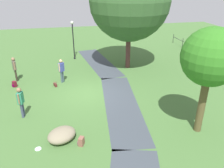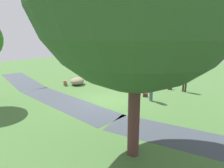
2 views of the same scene
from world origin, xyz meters
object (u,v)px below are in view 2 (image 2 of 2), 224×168
object	(u,v)px
handbag_on_grass	(145,95)
frisbee_on_grass	(83,81)
spare_backpack_on_lawn	(170,87)
man_near_boulder	(116,72)
lawn_boulder	(77,81)
backpack_by_boulder	(65,83)
woman_with_handbag	(152,85)
passerby_on_path	(185,77)

from	to	relation	value
handbag_on_grass	frisbee_on_grass	world-z (taller)	handbag_on_grass
spare_backpack_on_lawn	man_near_boulder	bearing A→B (deg)	15.18
lawn_boulder	spare_backpack_on_lawn	size ratio (longest dim) A/B	4.29
backpack_by_boulder	man_near_boulder	bearing A→B (deg)	-136.61
backpack_by_boulder	woman_with_handbag	bearing A→B (deg)	-174.70
lawn_boulder	frisbee_on_grass	bearing A→B (deg)	-68.96
man_near_boulder	frisbee_on_grass	xyz separation A→B (m)	(2.85, 0.95, -0.99)
lawn_boulder	spare_backpack_on_lawn	world-z (taller)	lawn_boulder
woman_with_handbag	spare_backpack_on_lawn	distance (m)	3.37
backpack_by_boulder	spare_backpack_on_lawn	xyz separation A→B (m)	(-7.09, -3.94, 0.00)
man_near_boulder	handbag_on_grass	world-z (taller)	man_near_boulder
lawn_boulder	frisbee_on_grass	world-z (taller)	lawn_boulder
passerby_on_path	frisbee_on_grass	bearing A→B (deg)	14.56
handbag_on_grass	backpack_by_boulder	world-z (taller)	backpack_by_boulder
spare_backpack_on_lawn	woman_with_handbag	bearing A→B (deg)	91.37
man_near_boulder	passerby_on_path	size ratio (longest dim) A/B	0.96
handbag_on_grass	frisbee_on_grass	distance (m)	6.43
lawn_boulder	passerby_on_path	xyz separation A→B (m)	(-7.63, -3.13, 0.76)
backpack_by_boulder	spare_backpack_on_lawn	distance (m)	8.11
man_near_boulder	backpack_by_boulder	size ratio (longest dim) A/B	4.30
frisbee_on_grass	passerby_on_path	bearing A→B (deg)	-165.44
lawn_boulder	backpack_by_boulder	size ratio (longest dim) A/B	4.29
handbag_on_grass	backpack_by_boulder	bearing A→B (deg)	10.30
passerby_on_path	handbag_on_grass	xyz separation A→B (m)	(1.64, 2.77, -0.91)
spare_backpack_on_lawn	handbag_on_grass	bearing A→B (deg)	78.26
passerby_on_path	frisbee_on_grass	world-z (taller)	passerby_on_path
passerby_on_path	handbag_on_grass	distance (m)	3.34
man_near_boulder	passerby_on_path	world-z (taller)	passerby_on_path
frisbee_on_grass	lawn_boulder	bearing A→B (deg)	111.04
woman_with_handbag	man_near_boulder	size ratio (longest dim) A/B	1.00
backpack_by_boulder	spare_backpack_on_lawn	world-z (taller)	same
man_near_boulder	spare_backpack_on_lawn	world-z (taller)	man_near_boulder
passerby_on_path	handbag_on_grass	size ratio (longest dim) A/B	4.87
man_near_boulder	spare_backpack_on_lawn	xyz separation A→B (m)	(-4.11, -1.11, -0.81)
passerby_on_path	handbag_on_grass	bearing A→B (deg)	59.35
lawn_boulder	backpack_by_boulder	world-z (taller)	lawn_boulder
lawn_boulder	woman_with_handbag	xyz separation A→B (m)	(-6.64, 0.16, 0.72)
woman_with_handbag	man_near_boulder	distance (m)	4.71
woman_with_handbag	passerby_on_path	world-z (taller)	passerby_on_path
handbag_on_grass	frisbee_on_grass	bearing A→B (deg)	-6.12
woman_with_handbag	handbag_on_grass	xyz separation A→B (m)	(0.65, -0.52, -0.87)
woman_with_handbag	lawn_boulder	bearing A→B (deg)	-1.39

